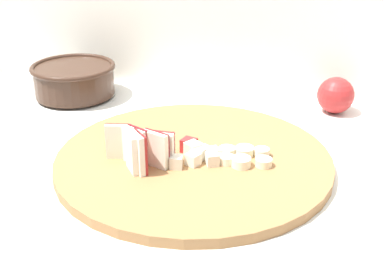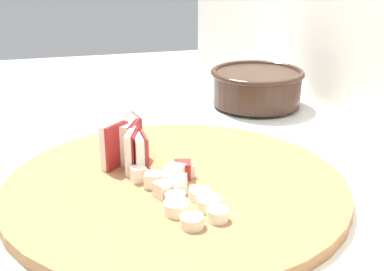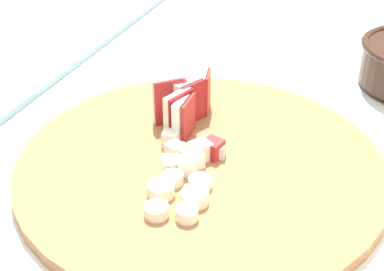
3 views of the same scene
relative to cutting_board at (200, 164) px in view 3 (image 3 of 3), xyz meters
The scene contains 4 objects.
cutting_board is the anchor object (origin of this frame).
apple_wedge_fan 0.09m from the cutting_board, 143.41° to the right, with size 0.11×0.06×0.06m.
apple_dice_pile 0.02m from the cutting_board, 53.98° to the right, with size 0.07×0.08×0.02m.
banana_slice_rows 0.08m from the cutting_board, ahead, with size 0.09×0.07×0.01m.
Camera 3 is at (0.48, 0.17, 1.26)m, focal length 51.09 mm.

